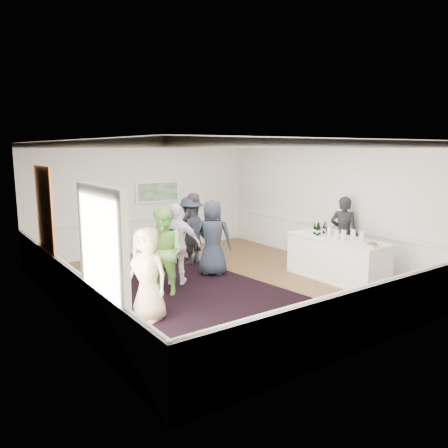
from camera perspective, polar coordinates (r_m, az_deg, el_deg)
floor at (r=10.10m, az=-0.23°, el=-7.82°), size 8.00×8.00×0.00m
ceiling at (r=9.62m, az=-0.25°, el=10.66°), size 7.00×8.00×0.02m
wall_left at (r=8.27m, az=-20.54°, el=-0.98°), size 0.02×8.00×3.20m
wall_right at (r=12.06m, az=13.53°, el=2.61°), size 0.02×8.00×3.20m
wall_back at (r=13.18m, az=-10.27°, el=3.32°), size 7.00×0.02×3.20m
wall_front at (r=6.90m, az=19.18°, el=-2.95°), size 7.00×0.02×3.20m
wainscoting at (r=9.96m, az=-0.24°, el=-5.07°), size 7.00×8.00×1.00m
mirror at (r=9.50m, az=-22.35°, el=1.46°), size 0.05×1.25×1.85m
doorway at (r=6.54m, az=-15.69°, el=-5.10°), size 0.10×1.78×2.56m
landscape_painting at (r=13.29m, az=-8.62°, el=4.19°), size 1.44×0.06×0.66m
area_rug at (r=9.75m, az=-5.68°, el=-8.45°), size 3.88×4.85×0.02m
serving_table at (r=10.64m, az=14.51°, el=-4.39°), size 0.94×2.48×1.00m
bartender at (r=11.44m, az=15.34°, el=-1.18°), size 0.71×0.82×1.89m
guest_tan at (r=7.92m, az=-9.99°, el=-6.50°), size 0.86×0.99×1.71m
guest_green at (r=9.27m, az=-7.81°, el=-3.64°), size 0.94×1.06×1.83m
guest_lilac at (r=9.89m, az=-6.22°, el=-2.67°), size 1.13×1.04×1.86m
guest_dark_a at (r=11.69m, az=-4.32°, el=-0.78°), size 1.33×0.99×1.82m
guest_dark_b at (r=11.62m, az=-4.23°, el=-0.63°), size 0.81×0.67×1.91m
guest_navy at (r=10.58m, az=-1.48°, el=-1.81°), size 1.08×1.02×1.85m
wine_bottles at (r=10.86m, az=12.53°, el=-0.50°), size 0.45×0.23×0.31m
juice_pitchers at (r=10.33m, az=15.98°, el=-1.36°), size 0.45×0.60×0.24m
ice_bucket at (r=10.65m, az=13.67°, el=-0.96°), size 0.26×0.26×0.25m
nut_bowl at (r=9.82m, az=18.81°, el=-2.58°), size 0.25×0.25×0.07m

